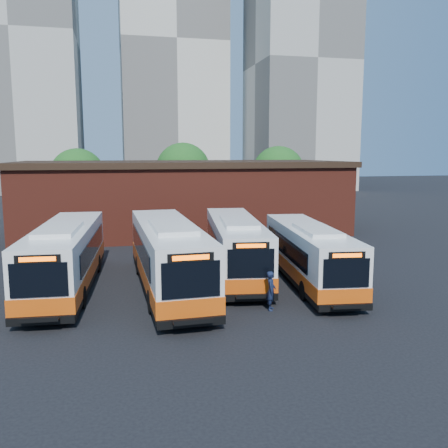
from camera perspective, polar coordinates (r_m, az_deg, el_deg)
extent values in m
plane|color=black|center=(24.61, 1.72, -8.32)|extent=(220.00, 220.00, 0.00)
cube|color=white|center=(26.39, -18.47, -3.47)|extent=(3.50, 12.62, 2.96)
cube|color=#E3510E|center=(26.58, -18.38, -5.28)|extent=(3.56, 12.68, 0.73)
cube|color=black|center=(26.70, -18.33, -6.36)|extent=(3.55, 12.66, 0.26)
cube|color=black|center=(20.34, -21.38, -6.31)|extent=(2.25, 0.22, 1.40)
cube|color=black|center=(20.13, -21.52, -3.94)|extent=(1.77, 0.18, 0.33)
cube|color=#FF5905|center=(20.10, -21.55, -3.96)|extent=(1.40, 0.12, 0.19)
cube|color=black|center=(20.75, -21.17, -10.80)|extent=(2.65, 0.33, 0.33)
cube|color=black|center=(20.50, -21.32, -10.74)|extent=(1.53, 0.50, 0.06)
cube|color=black|center=(20.30, -21.45, -10.72)|extent=(1.51, 0.15, 0.19)
cube|color=black|center=(27.00, -21.19, -2.73)|extent=(0.72, 9.70, 1.09)
cube|color=black|center=(26.55, -15.48, -2.64)|extent=(0.72, 9.70, 1.09)
cube|color=white|center=(24.60, -19.23, -0.60)|extent=(2.10, 4.48, 0.23)
cylinder|color=black|center=(23.60, -22.63, -8.42)|extent=(0.40, 1.06, 1.04)
cylinder|color=black|center=(23.14, -16.78, -8.44)|extent=(0.40, 1.06, 1.04)
cylinder|color=black|center=(30.08, -19.58, -4.66)|extent=(0.40, 1.06, 1.04)
cylinder|color=black|center=(29.72, -15.02, -4.61)|extent=(0.40, 1.06, 1.04)
cube|color=white|center=(25.05, -6.75, -3.53)|extent=(3.14, 13.06, 3.08)
cube|color=#E3510E|center=(25.26, -6.72, -5.51)|extent=(3.20, 13.11, 0.76)
cube|color=black|center=(25.39, -6.70, -6.70)|extent=(3.19, 13.10, 0.27)
cube|color=black|center=(18.72, -4.00, -6.71)|extent=(2.35, 0.13, 1.46)
cube|color=black|center=(18.50, -4.02, -4.04)|extent=(1.84, 0.12, 0.35)
cube|color=#FF5905|center=(18.46, -4.00, -4.06)|extent=(1.46, 0.06, 0.19)
cube|color=black|center=(19.19, -3.90, -11.75)|extent=(2.76, 0.23, 0.35)
cube|color=black|center=(18.92, -3.76, -11.70)|extent=(1.58, 0.46, 0.06)
cube|color=black|center=(18.72, -3.65, -11.69)|extent=(1.57, 0.09, 0.19)
cube|color=black|center=(25.27, -10.06, -2.81)|extent=(0.35, 10.12, 1.14)
cube|color=black|center=(25.63, -3.78, -2.54)|extent=(0.35, 10.12, 1.14)
cube|color=white|center=(23.17, -6.27, -0.36)|extent=(2.01, 4.60, 0.24)
cylinder|color=black|center=(21.73, -8.64, -9.22)|extent=(0.38, 1.09, 1.08)
cylinder|color=black|center=(22.11, -2.11, -8.82)|extent=(0.38, 1.09, 1.08)
cylinder|color=black|center=(28.59, -10.16, -4.93)|extent=(0.38, 1.09, 1.08)
cylinder|color=black|center=(28.88, -5.19, -4.69)|extent=(0.38, 1.09, 1.08)
cube|color=white|center=(27.99, 1.37, -2.45)|extent=(4.14, 12.38, 2.89)
cube|color=#E3510E|center=(28.16, 1.36, -4.12)|extent=(4.20, 12.44, 0.71)
cube|color=black|center=(28.27, 1.36, -5.12)|extent=(4.19, 12.43, 0.25)
cube|color=black|center=(22.01, 3.25, -4.76)|extent=(2.18, 0.35, 1.37)
cube|color=black|center=(21.82, 3.27, -2.62)|extent=(1.71, 0.28, 0.32)
cube|color=#FF5905|center=(21.79, 3.29, -2.64)|extent=(1.36, 0.20, 0.18)
cube|color=black|center=(22.38, 3.24, -8.84)|extent=(2.58, 0.48, 0.32)
cube|color=black|center=(22.13, 3.33, -8.76)|extent=(1.51, 0.57, 0.06)
cube|color=black|center=(21.94, 3.41, -8.73)|extent=(1.46, 0.23, 0.18)
cube|color=black|center=(28.21, -1.39, -1.79)|extent=(1.29, 9.40, 1.06)
cube|color=black|center=(28.51, 3.90, -1.70)|extent=(1.29, 9.40, 1.06)
cube|color=white|center=(26.24, 1.77, 0.23)|extent=(2.30, 4.45, 0.22)
cylinder|color=black|center=(24.83, -0.40, -6.94)|extent=(0.45, 1.05, 1.01)
cylinder|color=black|center=(25.13, 4.96, -6.78)|extent=(0.45, 1.05, 1.01)
cylinder|color=black|center=(31.30, -1.47, -3.68)|extent=(0.45, 1.05, 1.01)
cylinder|color=black|center=(31.54, 2.78, -3.60)|extent=(0.45, 1.05, 1.01)
cube|color=white|center=(26.75, 10.14, -3.31)|extent=(3.79, 11.73, 2.74)
cube|color=#E3510E|center=(26.92, 10.09, -4.96)|extent=(3.85, 11.78, 0.67)
cube|color=black|center=(27.04, 10.07, -5.95)|extent=(3.84, 11.77, 0.24)
cube|color=black|center=(21.34, 14.50, -5.75)|extent=(2.07, 0.30, 1.30)
cube|color=black|center=(21.15, 14.59, -3.67)|extent=(1.63, 0.25, 0.31)
cube|color=#FF5905|center=(21.12, 14.62, -3.68)|extent=(1.29, 0.17, 0.17)
cube|color=black|center=(21.71, 14.40, -9.72)|extent=(2.45, 0.42, 0.31)
cube|color=black|center=(21.49, 14.62, -9.65)|extent=(1.43, 0.53, 0.06)
cube|color=black|center=(21.31, 14.79, -9.62)|extent=(1.39, 0.20, 0.17)
cube|color=black|center=(26.74, 7.35, -2.67)|extent=(1.11, 8.93, 1.01)
cube|color=black|center=(27.43, 12.43, -2.52)|extent=(1.11, 8.93, 1.01)
cube|color=white|center=(25.13, 11.14, -0.71)|extent=(2.13, 4.20, 0.21)
cylinder|color=black|center=(23.70, 9.67, -7.89)|extent=(0.42, 0.99, 0.96)
cylinder|color=black|center=(24.39, 14.74, -7.59)|extent=(0.42, 0.99, 0.96)
cylinder|color=black|center=(29.64, 6.35, -4.48)|extent=(0.42, 0.99, 0.96)
cylinder|color=black|center=(30.19, 10.48, -4.33)|extent=(0.42, 0.99, 0.96)
imported|color=#121A34|center=(21.95, 5.68, -7.99)|extent=(0.65, 0.78, 1.81)
cube|color=maroon|center=(43.39, -4.95, 3.05)|extent=(28.00, 12.00, 6.00)
cube|color=black|center=(43.20, -5.00, 7.21)|extent=(28.60, 12.60, 0.50)
cube|color=black|center=(38.29, 0.80, -0.37)|extent=(1.20, 0.08, 2.40)
cylinder|color=#382314|center=(55.23, -17.03, 2.16)|extent=(0.36, 0.36, 2.70)
sphere|color=#144918|center=(54.98, -17.18, 5.58)|extent=(6.00, 6.00, 6.00)
cylinder|color=#382314|center=(57.61, -4.90, 2.88)|extent=(0.36, 0.36, 2.95)
sphere|color=#144918|center=(57.37, -4.95, 6.47)|extent=(6.56, 6.56, 6.56)
cylinder|color=#382314|center=(57.31, 6.49, 2.76)|extent=(0.36, 0.36, 2.81)
sphere|color=#144918|center=(57.07, 6.55, 6.19)|extent=(6.24, 6.24, 6.24)
cube|color=#BAB6AB|center=(98.26, -23.46, 19.84)|extent=(20.00, 18.00, 55.00)
cube|color=silver|center=(111.91, -6.38, 20.29)|extent=(22.00, 20.00, 60.00)
cube|color=#BAB6AB|center=(99.09, 9.03, 18.25)|extent=(18.00, 18.00, 48.00)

